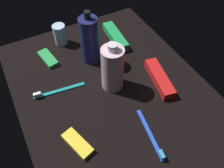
% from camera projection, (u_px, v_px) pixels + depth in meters
% --- Properties ---
extents(ground_plane, '(0.84, 0.64, 0.01)m').
position_uv_depth(ground_plane, '(112.00, 91.00, 0.84)').
color(ground_plane, black).
extents(lotion_bottle, '(0.07, 0.07, 0.21)m').
position_uv_depth(lotion_bottle, '(89.00, 40.00, 0.86)').
color(lotion_bottle, navy).
rests_on(lotion_bottle, ground_plane).
extents(bodywash_bottle, '(0.08, 0.08, 0.19)m').
position_uv_depth(bodywash_bottle, '(113.00, 68.00, 0.78)').
color(bodywash_bottle, silver).
rests_on(bodywash_bottle, ground_plane).
extents(deodorant_stick, '(0.05, 0.05, 0.09)m').
position_uv_depth(deodorant_stick, '(60.00, 34.00, 0.97)').
color(deodorant_stick, silver).
rests_on(deodorant_stick, ground_plane).
extents(toothbrush_blue, '(0.18, 0.04, 0.02)m').
position_uv_depth(toothbrush_blue, '(152.00, 137.00, 0.71)').
color(toothbrush_blue, blue).
rests_on(toothbrush_blue, ground_plane).
extents(toothbrush_teal, '(0.03, 0.18, 0.02)m').
position_uv_depth(toothbrush_teal, '(56.00, 91.00, 0.82)').
color(toothbrush_teal, teal).
rests_on(toothbrush_teal, ground_plane).
extents(toothpaste_box_red, '(0.18, 0.08, 0.03)m').
position_uv_depth(toothpaste_box_red, '(159.00, 78.00, 0.85)').
color(toothpaste_box_red, red).
rests_on(toothpaste_box_red, ground_plane).
extents(toothpaste_box_green, '(0.18, 0.06, 0.03)m').
position_uv_depth(toothpaste_box_green, '(115.00, 36.00, 1.00)').
color(toothpaste_box_green, green).
rests_on(toothpaste_box_green, ground_plane).
extents(snack_bar_yellow, '(0.11, 0.07, 0.01)m').
position_uv_depth(snack_bar_yellow, '(78.00, 143.00, 0.69)').
color(snack_bar_yellow, yellow).
rests_on(snack_bar_yellow, ground_plane).
extents(snack_bar_green, '(0.11, 0.06, 0.01)m').
position_uv_depth(snack_bar_green, '(48.00, 58.00, 0.93)').
color(snack_bar_green, green).
rests_on(snack_bar_green, ground_plane).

